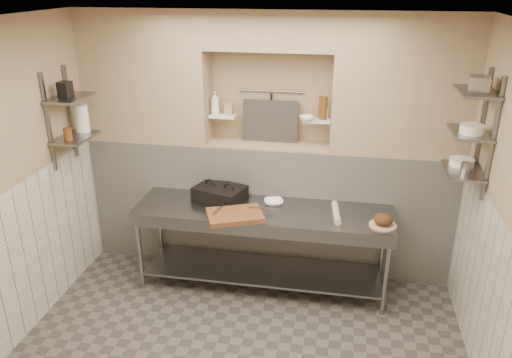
% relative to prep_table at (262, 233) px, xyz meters
% --- Properties ---
extents(ceiling, '(4.00, 3.90, 0.10)m').
position_rel_prep_table_xyz_m(ceiling, '(-0.03, -1.18, 2.21)').
color(ceiling, silver).
rests_on(ceiling, ground).
extents(wall_back, '(4.00, 0.10, 2.80)m').
position_rel_prep_table_xyz_m(wall_back, '(-0.03, 0.82, 0.76)').
color(wall_back, tan).
rests_on(wall_back, ground).
extents(backwall_lower, '(4.00, 0.40, 1.40)m').
position_rel_prep_table_xyz_m(backwall_lower, '(-0.03, 0.57, 0.06)').
color(backwall_lower, silver).
rests_on(backwall_lower, floor).
extents(alcove_sill, '(1.30, 0.40, 0.02)m').
position_rel_prep_table_xyz_m(alcove_sill, '(-0.03, 0.57, 0.77)').
color(alcove_sill, tan).
rests_on(alcove_sill, backwall_lower).
extents(backwall_pillar_left, '(1.35, 0.40, 1.40)m').
position_rel_prep_table_xyz_m(backwall_pillar_left, '(-1.36, 0.57, 1.46)').
color(backwall_pillar_left, tan).
rests_on(backwall_pillar_left, backwall_lower).
extents(backwall_pillar_right, '(1.35, 0.40, 1.40)m').
position_rel_prep_table_xyz_m(backwall_pillar_right, '(1.29, 0.57, 1.46)').
color(backwall_pillar_right, tan).
rests_on(backwall_pillar_right, backwall_lower).
extents(backwall_header, '(1.30, 0.40, 0.40)m').
position_rel_prep_table_xyz_m(backwall_header, '(-0.03, 0.57, 1.96)').
color(backwall_header, tan).
rests_on(backwall_header, backwall_lower).
extents(wainscot_left, '(0.02, 3.90, 1.40)m').
position_rel_prep_table_xyz_m(wainscot_left, '(-2.02, -1.18, 0.06)').
color(wainscot_left, silver).
rests_on(wainscot_left, floor).
extents(wainscot_right, '(0.02, 3.90, 1.40)m').
position_rel_prep_table_xyz_m(wainscot_right, '(1.96, -1.18, 0.06)').
color(wainscot_right, silver).
rests_on(wainscot_right, floor).
extents(alcove_shelf_left, '(0.28, 0.16, 0.02)m').
position_rel_prep_table_xyz_m(alcove_shelf_left, '(-0.53, 0.57, 1.06)').
color(alcove_shelf_left, white).
rests_on(alcove_shelf_left, backwall_lower).
extents(alcove_shelf_right, '(0.28, 0.16, 0.02)m').
position_rel_prep_table_xyz_m(alcove_shelf_right, '(0.47, 0.57, 1.06)').
color(alcove_shelf_right, white).
rests_on(alcove_shelf_right, backwall_lower).
extents(utensil_rail, '(0.70, 0.02, 0.02)m').
position_rel_prep_table_xyz_m(utensil_rail, '(-0.03, 0.74, 1.31)').
color(utensil_rail, gray).
rests_on(utensil_rail, wall_back).
extents(hanging_steel, '(0.02, 0.02, 0.30)m').
position_rel_prep_table_xyz_m(hanging_steel, '(-0.03, 0.72, 1.14)').
color(hanging_steel, black).
rests_on(hanging_steel, utensil_rail).
extents(splash_panel, '(0.60, 0.08, 0.45)m').
position_rel_prep_table_xyz_m(splash_panel, '(-0.03, 0.67, 1.00)').
color(splash_panel, '#383330').
rests_on(splash_panel, alcove_sill).
extents(shelf_rail_left_a, '(0.03, 0.03, 0.95)m').
position_rel_prep_table_xyz_m(shelf_rail_left_a, '(-2.01, 0.07, 1.16)').
color(shelf_rail_left_a, slate).
rests_on(shelf_rail_left_a, wall_left).
extents(shelf_rail_left_b, '(0.03, 0.03, 0.95)m').
position_rel_prep_table_xyz_m(shelf_rail_left_b, '(-2.01, -0.33, 1.16)').
color(shelf_rail_left_b, slate).
rests_on(shelf_rail_left_b, wall_left).
extents(wall_shelf_left_lower, '(0.30, 0.50, 0.02)m').
position_rel_prep_table_xyz_m(wall_shelf_left_lower, '(-1.87, -0.13, 0.96)').
color(wall_shelf_left_lower, slate).
rests_on(wall_shelf_left_lower, wall_left).
extents(wall_shelf_left_upper, '(0.30, 0.50, 0.03)m').
position_rel_prep_table_xyz_m(wall_shelf_left_upper, '(-1.87, -0.13, 1.36)').
color(wall_shelf_left_upper, slate).
rests_on(wall_shelf_left_upper, wall_left).
extents(shelf_rail_right_a, '(0.03, 0.03, 1.05)m').
position_rel_prep_table_xyz_m(shelf_rail_right_a, '(1.94, 0.07, 1.21)').
color(shelf_rail_right_a, slate).
rests_on(shelf_rail_right_a, wall_right).
extents(shelf_rail_right_b, '(0.03, 0.03, 1.05)m').
position_rel_prep_table_xyz_m(shelf_rail_right_b, '(1.94, -0.33, 1.21)').
color(shelf_rail_right_b, slate).
rests_on(shelf_rail_right_b, wall_right).
extents(wall_shelf_right_lower, '(0.30, 0.50, 0.02)m').
position_rel_prep_table_xyz_m(wall_shelf_right_lower, '(1.81, -0.13, 0.86)').
color(wall_shelf_right_lower, slate).
rests_on(wall_shelf_right_lower, wall_right).
extents(wall_shelf_right_mid, '(0.30, 0.50, 0.02)m').
position_rel_prep_table_xyz_m(wall_shelf_right_mid, '(1.81, -0.13, 1.21)').
color(wall_shelf_right_mid, slate).
rests_on(wall_shelf_right_mid, wall_right).
extents(wall_shelf_right_upper, '(0.30, 0.50, 0.03)m').
position_rel_prep_table_xyz_m(wall_shelf_right_upper, '(1.81, -0.13, 1.56)').
color(wall_shelf_right_upper, slate).
rests_on(wall_shelf_right_upper, wall_right).
extents(prep_table, '(2.60, 0.70, 0.90)m').
position_rel_prep_table_xyz_m(prep_table, '(0.00, 0.00, 0.00)').
color(prep_table, gray).
rests_on(prep_table, floor).
extents(panini_press, '(0.59, 0.50, 0.14)m').
position_rel_prep_table_xyz_m(panini_press, '(-0.49, 0.19, 0.33)').
color(panini_press, black).
rests_on(panini_press, prep_table).
extents(cutting_board, '(0.63, 0.54, 0.05)m').
position_rel_prep_table_xyz_m(cutting_board, '(-0.24, -0.21, 0.28)').
color(cutting_board, brown).
rests_on(cutting_board, prep_table).
extents(knife_blade, '(0.27, 0.08, 0.01)m').
position_rel_prep_table_xyz_m(knife_blade, '(-0.00, -0.05, 0.31)').
color(knife_blade, gray).
rests_on(knife_blade, cutting_board).
extents(tongs, '(0.07, 0.27, 0.02)m').
position_rel_prep_table_xyz_m(tongs, '(-0.41, -0.17, 0.32)').
color(tongs, gray).
rests_on(tongs, cutting_board).
extents(mixing_bowl, '(0.24, 0.24, 0.05)m').
position_rel_prep_table_xyz_m(mixing_bowl, '(0.09, 0.15, 0.28)').
color(mixing_bowl, white).
rests_on(mixing_bowl, prep_table).
extents(rolling_pin, '(0.11, 0.44, 0.07)m').
position_rel_prep_table_xyz_m(rolling_pin, '(0.73, -0.00, 0.29)').
color(rolling_pin, '#C3AA8B').
rests_on(rolling_pin, prep_table).
extents(bread_board, '(0.26, 0.26, 0.01)m').
position_rel_prep_table_xyz_m(bread_board, '(1.17, -0.14, 0.26)').
color(bread_board, '#C3AA8B').
rests_on(bread_board, prep_table).
extents(bread_loaf, '(0.18, 0.18, 0.11)m').
position_rel_prep_table_xyz_m(bread_loaf, '(1.17, -0.14, 0.33)').
color(bread_loaf, '#4C2D19').
rests_on(bread_loaf, bread_board).
extents(bottle_soap, '(0.11, 0.11, 0.25)m').
position_rel_prep_table_xyz_m(bottle_soap, '(-0.62, 0.58, 1.19)').
color(bottle_soap, white).
rests_on(bottle_soap, alcove_shelf_left).
extents(jar_alcove, '(0.08, 0.08, 0.12)m').
position_rel_prep_table_xyz_m(jar_alcove, '(-0.47, 0.59, 1.13)').
color(jar_alcove, tan).
rests_on(jar_alcove, alcove_shelf_left).
extents(bowl_alcove, '(0.15, 0.15, 0.05)m').
position_rel_prep_table_xyz_m(bowl_alcove, '(0.37, 0.51, 1.09)').
color(bowl_alcove, white).
rests_on(bowl_alcove, alcove_shelf_right).
extents(condiment_a, '(0.06, 0.06, 0.24)m').
position_rel_prep_table_xyz_m(condiment_a, '(0.54, 0.57, 1.19)').
color(condiment_a, brown).
rests_on(condiment_a, alcove_shelf_right).
extents(condiment_b, '(0.06, 0.06, 0.23)m').
position_rel_prep_table_xyz_m(condiment_b, '(0.51, 0.61, 1.19)').
color(condiment_b, brown).
rests_on(condiment_b, alcove_shelf_right).
extents(condiment_c, '(0.06, 0.06, 0.11)m').
position_rel_prep_table_xyz_m(condiment_c, '(0.55, 0.59, 1.13)').
color(condiment_c, white).
rests_on(condiment_c, alcove_shelf_right).
extents(jug_left, '(0.14, 0.14, 0.28)m').
position_rel_prep_table_xyz_m(jug_left, '(-1.87, 0.04, 1.11)').
color(jug_left, white).
rests_on(jug_left, wall_shelf_left_lower).
extents(jar_left, '(0.08, 0.08, 0.12)m').
position_rel_prep_table_xyz_m(jar_left, '(-1.87, -0.26, 1.03)').
color(jar_left, brown).
rests_on(jar_left, wall_shelf_left_lower).
extents(box_left_upper, '(0.12, 0.12, 0.15)m').
position_rel_prep_table_xyz_m(box_left_upper, '(-1.87, -0.19, 1.45)').
color(box_left_upper, black).
rests_on(box_left_upper, wall_shelf_left_upper).
extents(bowl_right, '(0.21, 0.21, 0.06)m').
position_rel_prep_table_xyz_m(bowl_right, '(1.81, -0.03, 0.90)').
color(bowl_right, white).
rests_on(bowl_right, wall_shelf_right_lower).
extents(canister_right, '(0.10, 0.10, 0.10)m').
position_rel_prep_table_xyz_m(canister_right, '(1.81, -0.22, 0.92)').
color(canister_right, gray).
rests_on(canister_right, wall_shelf_right_lower).
extents(bowl_right_mid, '(0.20, 0.20, 0.07)m').
position_rel_prep_table_xyz_m(bowl_right_mid, '(1.81, -0.20, 1.26)').
color(bowl_right_mid, white).
rests_on(bowl_right_mid, wall_shelf_right_mid).
extents(basket_right, '(0.20, 0.23, 0.13)m').
position_rel_prep_table_xyz_m(basket_right, '(1.81, -0.18, 1.63)').
color(basket_right, gray).
rests_on(basket_right, wall_shelf_right_upper).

